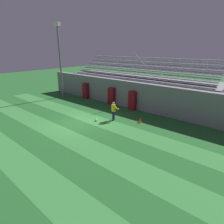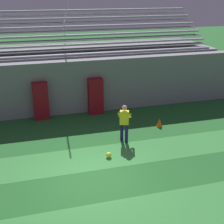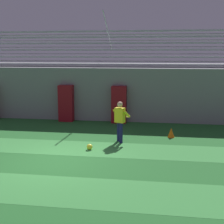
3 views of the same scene
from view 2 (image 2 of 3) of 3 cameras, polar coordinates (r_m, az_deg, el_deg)
ground_plane at (r=11.24m, az=-3.32°, el=-11.93°), size 80.00×80.00×0.00m
turf_stripe_mid at (r=9.45m, az=-0.15°, el=-19.48°), size 28.00×1.84×0.01m
turf_stripe_far at (r=12.38m, az=-4.68°, el=-8.52°), size 28.00×1.84×0.01m
back_wall at (r=16.51m, az=-8.25°, el=4.51°), size 24.00×0.60×2.80m
padding_pillar_gate_left at (r=16.02m, az=-12.89°, el=1.97°), size 0.76×0.44×1.91m
padding_pillar_gate_right at (r=16.35m, az=-3.01°, el=2.90°), size 0.76×0.44×1.91m
bleacher_stand at (r=19.05m, az=-9.36°, el=7.12°), size 18.00×4.75×5.83m
goalkeeper at (r=13.29m, az=2.27°, el=-1.66°), size 0.71×0.69×1.67m
soccer_ball at (r=12.38m, az=-0.61°, el=-7.87°), size 0.22×0.22×0.22m
traffic_cone at (r=15.14m, az=8.68°, el=-1.94°), size 0.30×0.30×0.42m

